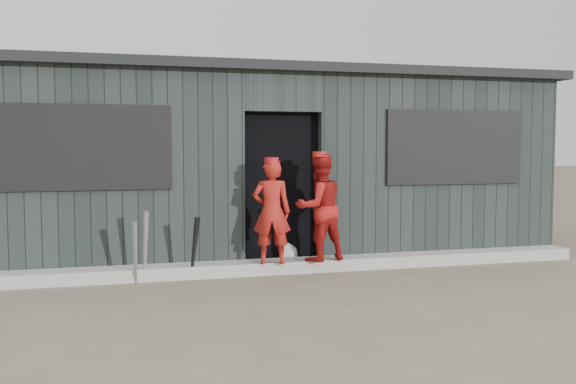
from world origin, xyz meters
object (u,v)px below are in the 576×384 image
object	(u,v)px
dugout	(258,165)
player_red_left	(272,212)
bat_left	(145,246)
bat_right	(194,248)
player_red_right	(319,207)
player_grey_back	(288,224)
bat_mid	(135,252)

from	to	relation	value
dugout	player_red_left	bearing A→B (deg)	-97.61
bat_left	player_red_left	size ratio (longest dim) A/B	0.66
bat_right	player_red_right	distance (m)	1.61
player_red_left	player_red_right	bearing A→B (deg)	-161.90
bat_left	player_grey_back	world-z (taller)	player_grey_back
player_red_right	player_grey_back	distance (m)	0.70
dugout	player_red_right	bearing A→B (deg)	-78.70
bat_mid	player_red_left	xyz separation A→B (m)	(1.61, 0.07, 0.41)
player_red_left	dugout	world-z (taller)	dugout
bat_right	dugout	distance (m)	2.40
player_red_left	player_grey_back	distance (m)	0.79
bat_left	bat_mid	size ratio (longest dim) A/B	1.13
bat_left	player_red_right	xyz separation A→B (m)	(2.10, 0.03, 0.40)
bat_left	bat_mid	world-z (taller)	bat_left
player_red_right	player_grey_back	xyz separation A→B (m)	(-0.23, 0.60, -0.27)
bat_left	player_red_left	xyz separation A→B (m)	(1.49, -0.01, 0.36)
player_red_right	dugout	xyz separation A→B (m)	(-0.36, 1.83, 0.47)
bat_right	player_red_right	xyz separation A→B (m)	(1.55, 0.05, 0.44)
bat_mid	player_red_right	distance (m)	2.27
player_red_right	player_grey_back	size ratio (longest dim) A/B	1.22
bat_mid	bat_right	bearing A→B (deg)	5.60
player_red_left	player_red_right	distance (m)	0.62
bat_right	player_red_right	world-z (taller)	player_red_right
bat_right	player_grey_back	xyz separation A→B (m)	(1.32, 0.65, 0.17)
player_red_right	dugout	bearing A→B (deg)	-91.87
player_red_left	player_red_right	xyz separation A→B (m)	(0.61, 0.04, 0.03)
bat_mid	player_red_right	xyz separation A→B (m)	(2.22, 0.11, 0.44)
bat_mid	player_red_left	world-z (taller)	player_red_left
player_red_right	player_grey_back	world-z (taller)	player_red_right
bat_mid	player_red_right	world-z (taller)	player_red_right
bat_left	player_red_right	distance (m)	2.14
bat_left	bat_mid	bearing A→B (deg)	-144.51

